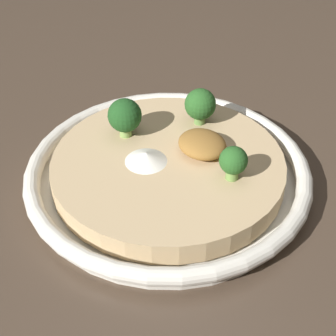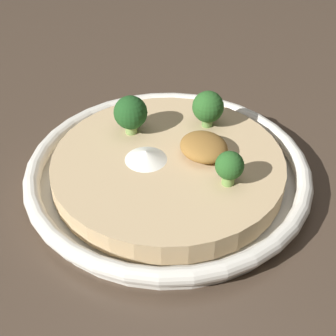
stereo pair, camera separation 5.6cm
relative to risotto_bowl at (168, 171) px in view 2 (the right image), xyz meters
name	(u,v)px [view 2 (the right image)]	position (x,y,z in m)	size (l,w,h in m)	color
ground_plane	(168,183)	(0.00, 0.00, -0.02)	(6.00, 6.00, 0.00)	#47382B
risotto_bowl	(168,171)	(0.00, 0.00, 0.00)	(0.31, 0.31, 0.03)	silver
cheese_sprinkle	(146,155)	(-0.01, -0.02, 0.02)	(0.05, 0.05, 0.01)	white
crispy_onion_garnish	(204,147)	(0.01, 0.04, 0.03)	(0.06, 0.05, 0.02)	olive
broccoli_back_right	(229,167)	(0.07, 0.03, 0.04)	(0.03, 0.03, 0.04)	#759E4C
broccoli_left	(131,113)	(-0.07, -0.01, 0.04)	(0.04, 0.04, 0.05)	#84A856
broccoli_back	(208,107)	(-0.03, 0.07, 0.04)	(0.04, 0.04, 0.04)	#668E47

